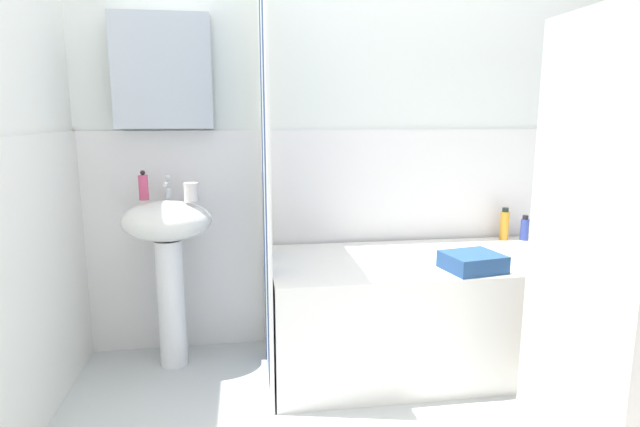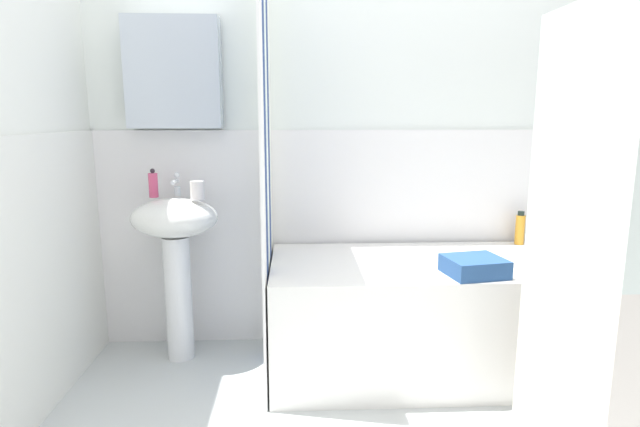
# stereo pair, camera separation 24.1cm
# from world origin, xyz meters

# --- Properties ---
(wall_back_tiled) EXTENTS (3.60, 0.18, 2.40)m
(wall_back_tiled) POSITION_xyz_m (-0.07, 1.26, 1.14)
(wall_back_tiled) COLOR white
(wall_back_tiled) RESTS_ON ground_plane
(sink) EXTENTS (0.44, 0.34, 0.86)m
(sink) POSITION_xyz_m (-1.08, 1.03, 0.63)
(sink) COLOR white
(sink) RESTS_ON ground_plane
(faucet) EXTENTS (0.03, 0.12, 0.12)m
(faucet) POSITION_xyz_m (-1.08, 1.11, 0.92)
(faucet) COLOR silver
(faucet) RESTS_ON sink
(soap_dispenser) EXTENTS (0.05, 0.05, 0.15)m
(soap_dispenser) POSITION_xyz_m (-1.19, 1.08, 0.93)
(soap_dispenser) COLOR #CC466C
(soap_dispenser) RESTS_ON sink
(toothbrush_cup) EXTENTS (0.07, 0.07, 0.09)m
(toothbrush_cup) POSITION_xyz_m (-0.95, 1.01, 0.91)
(toothbrush_cup) COLOR silver
(toothbrush_cup) RESTS_ON sink
(bathtub) EXTENTS (1.58, 0.74, 0.57)m
(bathtub) POSITION_xyz_m (0.21, 0.85, 0.29)
(bathtub) COLOR white
(bathtub) RESTS_ON ground_plane
(shower_curtain) EXTENTS (0.01, 0.74, 2.00)m
(shower_curtain) POSITION_xyz_m (-0.59, 0.85, 1.00)
(shower_curtain) COLOR white
(shower_curtain) RESTS_ON ground_plane
(conditioner_bottle) EXTENTS (0.05, 0.05, 0.14)m
(conditioner_bottle) POSITION_xyz_m (0.90, 1.13, 0.64)
(conditioner_bottle) COLOR #3649A6
(conditioner_bottle) RESTS_ON bathtub
(body_wash_bottle) EXTENTS (0.05, 0.05, 0.19)m
(body_wash_bottle) POSITION_xyz_m (0.79, 1.15, 0.66)
(body_wash_bottle) COLOR orange
(body_wash_bottle) RESTS_ON bathtub
(towel_folded) EXTENTS (0.28, 0.26, 0.08)m
(towel_folded) POSITION_xyz_m (0.34, 0.61, 0.61)
(towel_folded) COLOR #284D83
(towel_folded) RESTS_ON bathtub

